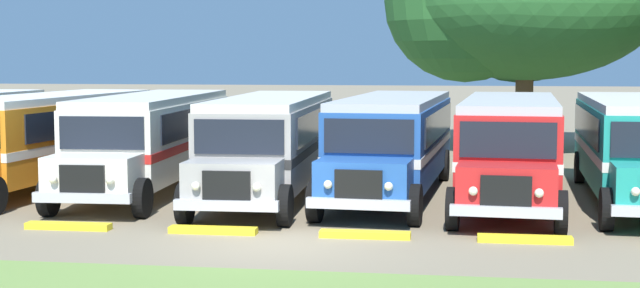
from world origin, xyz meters
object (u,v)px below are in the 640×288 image
object	(u,v)px
parked_bus_slot_4	(393,140)
parked_bus_slot_5	(510,143)
parked_bus_slot_2	(152,137)
parked_bus_slot_1	(48,136)
parked_bus_slot_6	(635,143)
parked_bus_slot_3	(270,140)

from	to	relation	value
parked_bus_slot_4	parked_bus_slot_5	world-z (taller)	same
parked_bus_slot_4	parked_bus_slot_2	bearing A→B (deg)	-85.89
parked_bus_slot_4	parked_bus_slot_1	bearing A→B (deg)	-85.30
parked_bus_slot_4	parked_bus_slot_5	size ratio (longest dim) A/B	1.00
parked_bus_slot_2	parked_bus_slot_5	size ratio (longest dim) A/B	1.00
parked_bus_slot_6	parked_bus_slot_3	bearing A→B (deg)	-84.00
parked_bus_slot_3	parked_bus_slot_4	bearing A→B (deg)	98.61
parked_bus_slot_1	parked_bus_slot_6	world-z (taller)	same
parked_bus_slot_4	parked_bus_slot_6	xyz separation A→B (m)	(6.67, -0.10, 0.00)
parked_bus_slot_2	parked_bus_slot_4	distance (m)	7.21
parked_bus_slot_3	parked_bus_slot_4	xyz separation A→B (m)	(3.47, 0.62, 0.00)
parked_bus_slot_1	parked_bus_slot_2	world-z (taller)	same
parked_bus_slot_1	parked_bus_slot_3	distance (m)	6.98
parked_bus_slot_1	parked_bus_slot_4	xyz separation A→B (m)	(10.44, 0.15, 0.00)
parked_bus_slot_3	parked_bus_slot_5	bearing A→B (deg)	89.07
parked_bus_slot_1	parked_bus_slot_4	distance (m)	10.44
parked_bus_slot_5	parked_bus_slot_6	distance (m)	3.43
parked_bus_slot_1	parked_bus_slot_2	distance (m)	3.24
parked_bus_slot_4	parked_bus_slot_5	distance (m)	3.32
parked_bus_slot_3	parked_bus_slot_4	distance (m)	3.53
parked_bus_slot_2	parked_bus_slot_4	xyz separation A→B (m)	(7.21, 0.03, 0.00)
parked_bus_slot_4	parked_bus_slot_6	distance (m)	6.67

